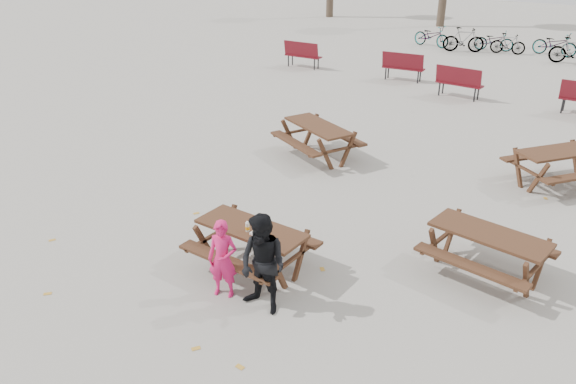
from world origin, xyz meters
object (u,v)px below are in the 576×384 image
Objects in this scene: picnic_table_east at (486,254)px; picnic_table_far at (557,168)px; main_picnic_table at (251,237)px; adult at (263,265)px; food_tray at (256,234)px; picnic_table_north at (318,141)px; soda_bottle at (247,227)px; child at (223,259)px.

picnic_table_far is (0.12, 4.36, 0.01)m from picnic_table_east.
adult is at bearing -42.19° from main_picnic_table.
food_tray reaches higher than main_picnic_table.
picnic_table_east is at bearing 32.89° from main_picnic_table.
food_tray is 0.12× the size of adult.
picnic_table_far is (5.04, 1.63, -0.01)m from picnic_table_north.
adult is (0.76, -0.59, -0.09)m from soda_bottle.
adult is at bearing -17.73° from child.
soda_bottle reaches higher than picnic_table_far.
soda_bottle is 0.97m from adult.
picnic_table_north is (-2.03, 4.90, -0.38)m from food_tray.
soda_bottle is at bearing -170.60° from picnic_table_far.
child reaches higher than soda_bottle.
child is at bearing -130.79° from picnic_table_east.
picnic_table_north is (-4.92, 2.73, 0.02)m from picnic_table_east.
child is at bearing -101.32° from food_tray.
picnic_table_far reaches higher than main_picnic_table.
picnic_table_north is 5.30m from picnic_table_far.
food_tray is at bearing -34.02° from main_picnic_table.
adult is 6.08m from picnic_table_north.
soda_bottle is 0.09× the size of picnic_table_north.
soda_bottle reaches higher than food_tray.
soda_bottle is at bearing 144.10° from adult.
picnic_table_north is at bearing 157.35° from picnic_table_east.
main_picnic_table is 1.45× the size of child.
food_tray is at bearing -44.05° from picnic_table_north.
soda_bottle reaches higher than main_picnic_table.
food_tray is 0.19m from soda_bottle.
child is at bearing -173.53° from adult.
child reaches higher than picnic_table_far.
adult is (0.81, -0.73, 0.17)m from main_picnic_table.
adult is at bearing -44.84° from food_tray.
child is (0.05, -0.65, -0.23)m from soda_bottle.
adult reaches higher than picnic_table_north.
main_picnic_table is 1.10m from adult.
picnic_table_far is at bearing 63.86° from soda_bottle.
picnic_table_north is at bearing 112.51° from food_tray.
main_picnic_table is 0.34m from food_tray.
main_picnic_table is 0.79m from child.
picnic_table_east is at bearing 20.61° from child.
picnic_table_north is (-1.85, 4.88, -0.44)m from soda_bottle.
food_tray is 7.20m from picnic_table_far.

